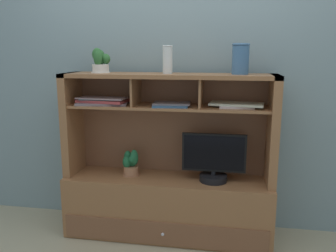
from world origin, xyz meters
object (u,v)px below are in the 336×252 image
magazine_stack_centre (236,105)px  potted_succulent (100,62)px  potted_orchid (131,164)px  accent_vase (240,59)px  magazine_stack_left (103,101)px  magazine_stack_right (171,104)px  media_console (168,188)px  tv_monitor (214,161)px  ceramic_vase (168,60)px

magazine_stack_centre → potted_succulent: bearing=-179.7°
potted_orchid → accent_vase: (0.82, 0.02, 0.82)m
magazine_stack_left → magazine_stack_right: size_ratio=1.38×
magazine_stack_centre → accent_vase: accent_vase is taller
media_console → magazine_stack_left: bearing=-175.4°
potted_succulent → tv_monitor: bearing=-2.0°
magazine_stack_centre → accent_vase: 0.33m
media_console → magazine_stack_right: size_ratio=5.47×
potted_orchid → magazine_stack_right: size_ratio=0.72×
magazine_stack_left → magazine_stack_centre: magazine_stack_left is taller
tv_monitor → potted_succulent: size_ratio=2.54×
potted_succulent → magazine_stack_right: bearing=-2.6°
potted_orchid → ceramic_vase: bearing=-1.5°
magazine_stack_right → potted_succulent: size_ratio=1.57×
potted_succulent → accent_vase: 1.04m
magazine_stack_left → ceramic_vase: bearing=1.9°
media_console → magazine_stack_centre: bearing=-0.3°
ceramic_vase → potted_succulent: bearing=178.3°
magazine_stack_centre → magazine_stack_right: 0.48m
tv_monitor → potted_orchid: bearing=178.0°
tv_monitor → potted_succulent: 1.13m
tv_monitor → magazine_stack_centre: size_ratio=1.17×
tv_monitor → magazine_stack_centre: magazine_stack_centre is taller
tv_monitor → potted_succulent: bearing=178.0°
tv_monitor → media_console: bearing=173.7°
magazine_stack_centre → potted_orchid: bearing=-179.0°
accent_vase → magazine_stack_centre: bearing=-154.2°
potted_succulent → accent_vase: (1.04, 0.01, 0.03)m
accent_vase → media_console: bearing=-179.5°
potted_orchid → magazine_stack_centre: 0.94m
tv_monitor → ceramic_vase: ceramic_vase is taller
magazine_stack_left → accent_vase: (1.02, 0.04, 0.32)m
potted_orchid → magazine_stack_right: (0.32, -0.02, 0.49)m
magazine_stack_right → accent_vase: size_ratio=1.35×
potted_orchid → potted_succulent: potted_succulent is taller
media_console → magazine_stack_right: 0.67m
magazine_stack_centre → media_console: bearing=179.7°
media_console → accent_vase: accent_vase is taller
magazine_stack_centre → ceramic_vase: (-0.50, -0.02, 0.32)m
tv_monitor → ceramic_vase: bearing=177.5°
media_console → magazine_stack_left: 0.85m
ceramic_vase → accent_vase: size_ratio=0.94×
magazine_stack_centre → ceramic_vase: size_ratio=1.99×
magazine_stack_left → magazine_stack_centre: size_ratio=1.00×
media_console → ceramic_vase: (0.00, -0.02, 1.00)m
media_console → potted_orchid: bearing=-176.8°
magazine_stack_left → potted_succulent: potted_succulent is taller
tv_monitor → accent_vase: bearing=14.6°
ceramic_vase → accent_vase: (0.52, 0.03, 0.01)m
magazine_stack_right → accent_vase: bearing=4.4°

